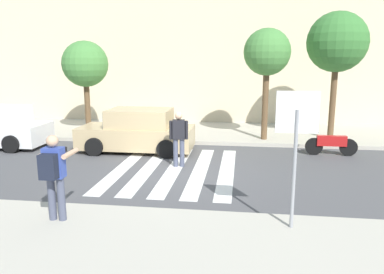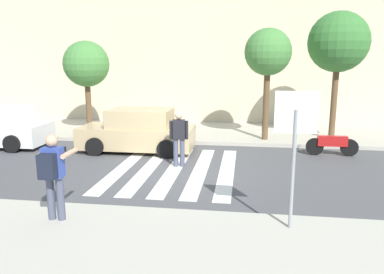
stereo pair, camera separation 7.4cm
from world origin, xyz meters
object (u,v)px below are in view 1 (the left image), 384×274
at_px(stop_sign, 296,130).
at_px(street_tree_center, 267,53).
at_px(photographer_with_backpack, 54,171).
at_px(motorcycle, 331,144).
at_px(street_tree_west, 85,65).
at_px(parked_car_tan, 137,132).
at_px(street_tree_east, 337,43).
at_px(pedestrian_crossing, 179,136).

relative_size(stop_sign, street_tree_center, 0.60).
bearing_deg(photographer_with_backpack, motorcycle, 44.93).
height_order(street_tree_west, street_tree_center, street_tree_center).
bearing_deg(parked_car_tan, street_tree_east, 19.51).
xyz_separation_m(pedestrian_crossing, street_tree_center, (2.82, 3.90, 2.55)).
xyz_separation_m(photographer_with_backpack, street_tree_west, (-3.14, 9.02, 1.91)).
height_order(stop_sign, photographer_with_backpack, stop_sign).
distance_m(stop_sign, street_tree_center, 8.33).
bearing_deg(street_tree_west, photographer_with_backpack, -70.82).
relative_size(photographer_with_backpack, motorcycle, 0.98).
relative_size(parked_car_tan, street_tree_west, 1.04).
height_order(pedestrian_crossing, street_tree_center, street_tree_center).
bearing_deg(parked_car_tan, pedestrian_crossing, -44.44).
relative_size(pedestrian_crossing, street_tree_west, 0.44).
bearing_deg(street_tree_center, photographer_with_backpack, -117.88).
bearing_deg(pedestrian_crossing, stop_sign, -55.93).
relative_size(pedestrian_crossing, street_tree_center, 0.40).
height_order(stop_sign, street_tree_center, street_tree_center).
relative_size(photographer_with_backpack, pedestrian_crossing, 1.00).
bearing_deg(stop_sign, street_tree_east, 73.34).
bearing_deg(motorcycle, photographer_with_backpack, -135.07).
bearing_deg(street_tree_east, pedestrian_crossing, -141.42).
bearing_deg(street_tree_east, photographer_with_backpack, -128.61).
bearing_deg(motorcycle, stop_sign, -108.42).
xyz_separation_m(photographer_with_backpack, street_tree_east, (7.17, 8.98, 2.76)).
xyz_separation_m(pedestrian_crossing, street_tree_west, (-4.81, 4.42, 2.11)).
height_order(motorcycle, street_tree_center, street_tree_center).
xyz_separation_m(parked_car_tan, street_tree_center, (4.65, 2.10, 2.80)).
bearing_deg(stop_sign, street_tree_west, 131.51).
height_order(motorcycle, street_tree_west, street_tree_west).
bearing_deg(street_tree_center, street_tree_east, 10.39).
height_order(stop_sign, street_tree_east, street_tree_east).
bearing_deg(street_tree_west, street_tree_east, -0.18).
height_order(street_tree_center, street_tree_east, street_tree_east).
distance_m(pedestrian_crossing, street_tree_west, 6.86).
distance_m(photographer_with_backpack, street_tree_east, 11.82).
relative_size(street_tree_west, street_tree_east, 0.79).
relative_size(motorcycle, street_tree_west, 0.45).
bearing_deg(motorcycle, street_tree_west, 166.69).
distance_m(pedestrian_crossing, motorcycle, 5.48).
bearing_deg(motorcycle, street_tree_east, 78.41).
bearing_deg(street_tree_center, stop_sign, -89.41).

